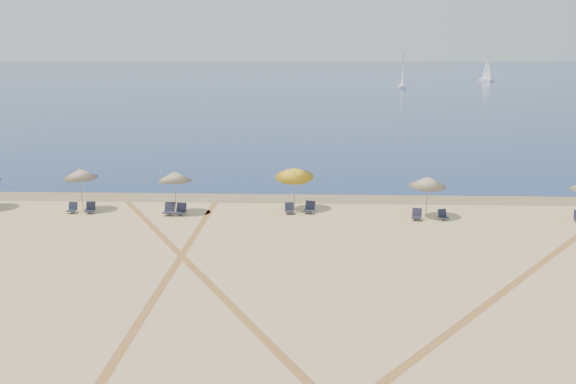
% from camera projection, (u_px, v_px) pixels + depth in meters
% --- Properties ---
extents(ocean, '(500.00, 500.00, 0.00)m').
position_uv_depth(ocean, '(309.00, 73.00, 236.92)').
color(ocean, '#0C2151').
rests_on(ocean, ground).
extents(wet_sand, '(500.00, 500.00, 0.00)m').
position_uv_depth(wet_sand, '(290.00, 198.00, 41.12)').
color(wet_sand, olive).
rests_on(wet_sand, ground).
extents(umbrella_1, '(1.98, 2.02, 2.57)m').
position_uv_depth(umbrella_1, '(80.00, 173.00, 37.66)').
color(umbrella_1, gray).
rests_on(umbrella_1, ground).
extents(umbrella_2, '(1.99, 1.99, 2.51)m').
position_uv_depth(umbrella_2, '(175.00, 176.00, 37.05)').
color(umbrella_2, gray).
rests_on(umbrella_2, ground).
extents(umbrella_3, '(2.30, 2.37, 2.78)m').
position_uv_depth(umbrella_3, '(294.00, 172.00, 37.81)').
color(umbrella_3, gray).
rests_on(umbrella_3, ground).
extents(umbrella_4, '(2.09, 2.13, 2.43)m').
position_uv_depth(umbrella_4, '(428.00, 182.00, 36.17)').
color(umbrella_4, gray).
rests_on(umbrella_4, ground).
extents(chair_1, '(0.52, 0.61, 0.62)m').
position_uv_depth(chair_1, '(72.00, 208.00, 37.35)').
color(chair_1, black).
rests_on(chair_1, ground).
extents(chair_2, '(0.59, 0.67, 0.66)m').
position_uv_depth(chair_2, '(90.00, 208.00, 37.30)').
color(chair_2, black).
rests_on(chair_2, ground).
extents(chair_3, '(0.65, 0.74, 0.73)m').
position_uv_depth(chair_3, '(169.00, 209.00, 36.88)').
color(chair_3, black).
rests_on(chair_3, ground).
extents(chair_4, '(0.65, 0.74, 0.70)m').
position_uv_depth(chair_4, '(181.00, 210.00, 36.85)').
color(chair_4, black).
rests_on(chair_4, ground).
extents(chair_5, '(0.59, 0.67, 0.64)m').
position_uv_depth(chair_5, '(289.00, 209.00, 37.19)').
color(chair_5, black).
rests_on(chair_5, ground).
extents(chair_6, '(0.75, 0.82, 0.71)m').
position_uv_depth(chair_6, '(310.00, 208.00, 37.30)').
color(chair_6, black).
rests_on(chair_6, ground).
extents(chair_7, '(0.67, 0.74, 0.65)m').
position_uv_depth(chair_7, '(417.00, 215.00, 35.83)').
color(chair_7, black).
rests_on(chair_7, ground).
extents(chair_8, '(0.63, 0.69, 0.60)m').
position_uv_depth(chair_8, '(443.00, 215.00, 35.85)').
color(chair_8, black).
rests_on(chair_8, ground).
extents(sailboat_0, '(1.63, 5.74, 8.49)m').
position_uv_depth(sailboat_0, '(402.00, 77.00, 152.55)').
color(sailboat_0, white).
rests_on(sailboat_0, ocean).
extents(sailboat_1, '(3.26, 5.74, 8.33)m').
position_uv_depth(sailboat_1, '(487.00, 72.00, 182.65)').
color(sailboat_1, white).
rests_on(sailboat_1, ocean).
extents(tire_tracks, '(52.73, 41.77, 0.00)m').
position_uv_depth(tire_tracks, '(285.00, 273.00, 27.43)').
color(tire_tracks, tan).
rests_on(tire_tracks, ground).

